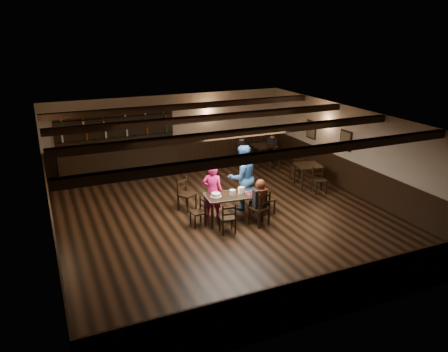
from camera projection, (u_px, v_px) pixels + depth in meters
name	position (u px, v px, depth m)	size (l,w,h in m)	color
ground	(224.00, 215.00, 12.30)	(10.00, 10.00, 0.00)	black
room_shell	(224.00, 156.00, 11.76)	(9.02, 10.02, 2.71)	#BAB09A
dining_table	(234.00, 197.00, 11.80)	(1.61, 0.91, 0.75)	black
chair_near_left	(228.00, 216.00, 11.08)	(0.43, 0.42, 0.83)	black
chair_near_right	(262.00, 206.00, 11.51)	(0.56, 0.55, 0.96)	black
chair_end_left	(200.00, 209.00, 11.56)	(0.37, 0.39, 0.79)	black
chair_end_right	(265.00, 197.00, 12.29)	(0.41, 0.42, 0.84)	black
chair_far_pushed	(185.00, 191.00, 12.56)	(0.59, 0.58, 0.94)	black
woman_pink	(212.00, 191.00, 11.99)	(0.56, 0.36, 1.52)	#FF249B
man_blue	(242.00, 177.00, 12.50)	(0.92, 0.72, 1.90)	#234E83
seated_person	(260.00, 195.00, 11.45)	(0.35, 0.53, 0.86)	black
cake	(216.00, 195.00, 11.64)	(0.30, 0.30, 0.09)	white
plate_stack_a	(232.00, 192.00, 11.71)	(0.16, 0.16, 0.15)	white
plate_stack_b	(241.00, 190.00, 11.84)	(0.15, 0.15, 0.18)	white
tea_light	(233.00, 192.00, 11.89)	(0.05, 0.05, 0.06)	#A5A8AD
salt_shaker	(246.00, 193.00, 11.77)	(0.04, 0.04, 0.09)	silver
pepper_shaker	(250.00, 193.00, 11.78)	(0.03, 0.03, 0.08)	#A5A8AD
drink_glass	(243.00, 189.00, 11.97)	(0.08, 0.08, 0.13)	silver
menu_red	(252.00, 194.00, 11.84)	(0.31, 0.21, 0.00)	maroon
menu_blue	(251.00, 191.00, 12.02)	(0.29, 0.20, 0.00)	#0F234D
bar_counter	(119.00, 155.00, 15.39)	(4.32, 0.70, 2.20)	black
back_table_a	(308.00, 168.00, 14.31)	(0.93, 0.93, 0.75)	black
back_table_b	(264.00, 148.00, 16.65)	(0.86, 0.86, 0.75)	black
bg_patron_left	(241.00, 145.00, 16.33)	(0.30, 0.40, 0.73)	black
bg_patron_right	(272.00, 142.00, 16.85)	(0.28, 0.38, 0.70)	black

